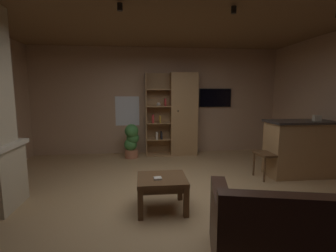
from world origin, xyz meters
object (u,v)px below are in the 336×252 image
wall_mounted_tv (215,98)px  dining_chair (273,150)px  tissue_box (317,118)px  bookshelf_cabinet (180,115)px  table_book_0 (158,178)px  coffee_table (162,184)px  leather_couch (295,238)px  kitchen_bar_counter (307,148)px  potted_floor_plant (132,140)px

wall_mounted_tv → dining_chair: bearing=-77.8°
tissue_box → bookshelf_cabinet: bearing=139.3°
table_book_0 → coffee_table: bearing=47.0°
leather_couch → dining_chair: (1.05, 2.28, 0.23)m
kitchen_bar_counter → potted_floor_plant: size_ratio=1.88×
tissue_box → wall_mounted_tv: 2.53m
wall_mounted_tv → coffee_table: bearing=-118.1°
coffee_table → potted_floor_plant: (-0.52, 2.73, 0.07)m
tissue_box → potted_floor_plant: size_ratio=0.14×
bookshelf_cabinet → table_book_0: bookshelf_cabinet is taller
tissue_box → coffee_table: (-2.96, -1.00, -0.76)m
table_book_0 → dining_chair: (2.21, 1.07, 0.07)m
coffee_table → potted_floor_plant: potted_floor_plant is taller
kitchen_bar_counter → tissue_box: 0.60m
kitchen_bar_counter → table_book_0: 3.15m
bookshelf_cabinet → dining_chair: (1.44, -1.93, -0.50)m
dining_chair → potted_floor_plant: (-2.66, 1.72, -0.10)m
bookshelf_cabinet → wall_mounted_tv: (0.97, 0.21, 0.42)m
bookshelf_cabinet → tissue_box: (2.26, -1.94, 0.09)m
tissue_box → dining_chair: (-0.82, 0.01, -0.59)m
dining_chair → wall_mounted_tv: wall_mounted_tv is taller
tissue_box → wall_mounted_tv: (-1.28, 2.15, 0.33)m
leather_couch → coffee_table: (-1.09, 1.27, 0.06)m
table_book_0 → dining_chair: dining_chair is taller
tissue_box → leather_couch: size_ratio=0.07×
tissue_box → potted_floor_plant: tissue_box is taller
kitchen_bar_counter → table_book_0: bearing=-158.8°
potted_floor_plant → wall_mounted_tv: size_ratio=0.97×
bookshelf_cabinet → table_book_0: (-0.77, -3.00, -0.56)m
leather_couch → table_book_0: (-1.15, 1.21, 0.16)m
leather_couch → wall_mounted_tv: 4.61m
tissue_box → potted_floor_plant: bearing=153.5°
coffee_table → potted_floor_plant: 2.78m
tissue_box → dining_chair: bearing=179.3°
kitchen_bar_counter → dining_chair: 0.74m
bookshelf_cabinet → table_book_0: 3.15m
coffee_table → kitchen_bar_counter: bearing=20.5°
bookshelf_cabinet → wall_mounted_tv: 1.08m
coffee_table → table_book_0: 0.13m
bookshelf_cabinet → potted_floor_plant: bookshelf_cabinet is taller
potted_floor_plant → bookshelf_cabinet: bearing=9.7°
dining_chair → potted_floor_plant: size_ratio=1.11×
kitchen_bar_counter → coffee_table: kitchen_bar_counter is taller
leather_couch → dining_chair: dining_chair is taller
dining_chair → table_book_0: bearing=-154.1°
leather_couch → coffee_table: size_ratio=2.45×
kitchen_bar_counter → tissue_box: size_ratio=13.02×
coffee_table → bookshelf_cabinet: bearing=76.4°
bookshelf_cabinet → dining_chair: bearing=-53.4°
kitchen_bar_counter → wall_mounted_tv: bearing=120.0°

